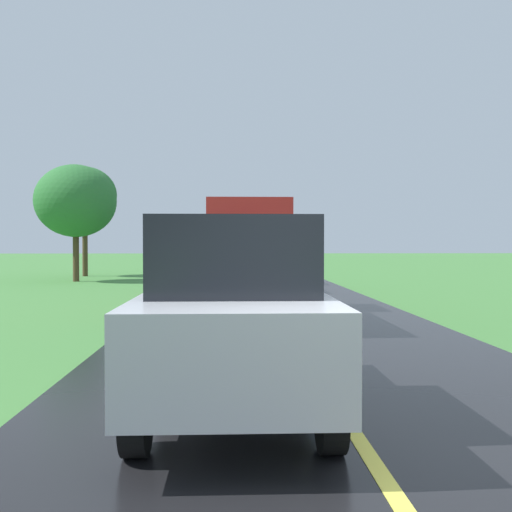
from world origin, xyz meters
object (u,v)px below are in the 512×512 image
Objects in this scene: roadside_tree_mid_right at (76,201)px; following_car at (234,312)px; roadside_tree_near_left at (85,195)px; banana_truck_near at (251,255)px; banana_truck_far at (244,251)px.

roadside_tree_mid_right reaches higher than following_car.
roadside_tree_near_left is 27.48m from following_car.
banana_truck_near is 1.00× the size of banana_truck_far.
banana_truck_far is (0.02, 9.12, -0.01)m from banana_truck_near.
following_car is at bearing -91.47° from banana_truck_far.
banana_truck_far is at bearing -46.50° from roadside_tree_near_left.
roadside_tree_near_left is at bearing 106.89° from following_car.
roadside_tree_near_left reaches higher than roadside_tree_mid_right.
following_car is (7.93, -26.11, -3.27)m from roadside_tree_near_left.
roadside_tree_near_left is at bearing 114.96° from banana_truck_near.
banana_truck_near is at bearing -60.39° from roadside_tree_mid_right.
roadside_tree_near_left reaches higher than following_car.
banana_truck_near is 1.08× the size of roadside_tree_mid_right.
banana_truck_far is 12.50m from roadside_tree_near_left.
banana_truck_far is 1.08× the size of roadside_tree_mid_right.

